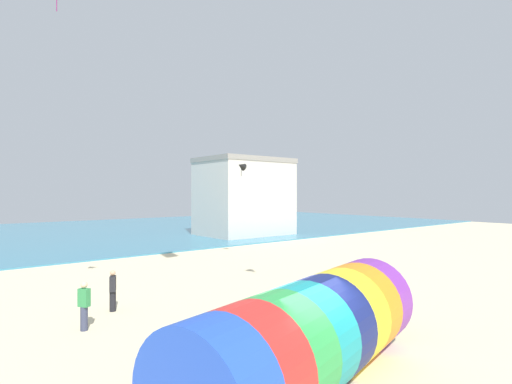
# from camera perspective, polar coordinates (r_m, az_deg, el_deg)

# --- Properties ---
(sea) EXTENTS (120.00, 40.00, 0.10)m
(sea) POSITION_cam_1_polar(r_m,az_deg,el_deg) (48.27, -31.31, -5.49)
(sea) COLOR teal
(sea) RESTS_ON ground
(giant_inflatable_tube) EXTENTS (8.41, 4.47, 2.53)m
(giant_inflatable_tube) POSITION_cam_1_polar(r_m,az_deg,el_deg) (9.99, 7.79, -19.52)
(giant_inflatable_tube) COLOR blue
(giant_inflatable_tube) RESTS_ON ground
(kite_handler) EXTENTS (0.40, 0.42, 1.78)m
(kite_handler) POSITION_cam_1_polar(r_m,az_deg,el_deg) (14.62, 15.05, -14.62)
(kite_handler) COLOR #726651
(kite_handler) RESTS_ON ground
(kite_black_delta) EXTENTS (0.68, 0.56, 1.02)m
(kite_black_delta) POSITION_cam_1_polar(r_m,az_deg,el_deg) (27.24, -2.12, 3.74)
(kite_black_delta) COLOR black
(bystander_mid_beach) EXTENTS (0.35, 0.42, 1.59)m
(bystander_mid_beach) POSITION_cam_1_polar(r_m,az_deg,el_deg) (16.82, -19.78, -13.10)
(bystander_mid_beach) COLOR black
(bystander_mid_beach) RESTS_ON ground
(bystander_far_left) EXTENTS (0.38, 0.42, 1.63)m
(bystander_far_left) POSITION_cam_1_polar(r_m,az_deg,el_deg) (14.93, -23.35, -14.67)
(bystander_far_left) COLOR #383D56
(bystander_far_left) RESTS_ON ground
(promenade_building) EXTENTS (9.25, 7.04, 8.30)m
(promenade_building) POSITION_cam_1_polar(r_m,az_deg,el_deg) (43.04, -1.69, -0.68)
(promenade_building) COLOR beige
(promenade_building) RESTS_ON ground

